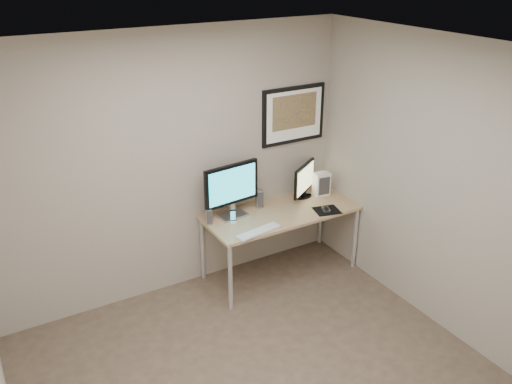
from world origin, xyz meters
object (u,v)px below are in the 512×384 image
phone_dock (233,216)px  keyboard (259,231)px  monitor_large (232,188)px  monitor_tv (304,180)px  fan_unit (321,184)px  speaker_left (209,216)px  speaker_right (259,199)px  framed_art (294,115)px  desk (281,217)px

phone_dock → keyboard: 0.33m
monitor_large → keyboard: bearing=-88.7°
monitor_tv → fan_unit: size_ratio=1.66×
speaker_left → keyboard: 0.52m
monitor_tv → speaker_left: 1.16m
monitor_large → fan_unit: (1.09, -0.03, -0.18)m
monitor_tv → speaker_right: (-0.54, 0.04, -0.11)m
keyboard → fan_unit: size_ratio=1.90×
speaker_left → phone_dock: (0.22, -0.09, -0.01)m
framed_art → phone_dock: (-0.89, -0.30, -0.82)m
monitor_tv → phone_dock: monitor_tv is taller
desk → keyboard: bearing=-147.2°
framed_art → keyboard: framed_art is taller
monitor_large → fan_unit: bearing=-7.8°
speaker_left → fan_unit: 1.36m
speaker_right → monitor_tv: bearing=3.0°
speaker_left → speaker_right: size_ratio=0.82×
monitor_tv → phone_dock: 0.96m
phone_dock → keyboard: (0.12, -0.31, -0.06)m
monitor_large → speaker_left: (-0.27, -0.03, -0.23)m
monitor_large → monitor_tv: monitor_large is taller
fan_unit → framed_art: bearing=147.7°
speaker_left → keyboard: speaker_left is taller
framed_art → speaker_left: size_ratio=4.66×
desk → phone_dock: (-0.54, 0.03, 0.13)m
phone_dock → fan_unit: bearing=21.2°
monitor_large → keyboard: monitor_large is taller
fan_unit → monitor_large: bearing=-175.3°
phone_dock → framed_art: bearing=35.0°
monitor_large → phone_dock: 0.28m
phone_dock → keyboard: size_ratio=0.28×
monitor_tv → speaker_right: size_ratio=2.15×
monitor_large → desk: bearing=-24.3°
framed_art → monitor_large: 1.03m
monitor_large → speaker_right: size_ratio=3.10×
monitor_tv → speaker_left: monitor_tv is taller
speaker_right → monitor_large: bearing=-166.4°
desk → fan_unit: size_ratio=6.27×
desk → keyboard: size_ratio=3.29×
fan_unit → monitor_tv: bearing=176.9°
phone_dock → fan_unit: size_ratio=0.53×
desk → speaker_right: size_ratio=8.13×
speaker_right → keyboard: (-0.28, -0.47, -0.09)m
monitor_large → keyboard: size_ratio=1.26×
desk → monitor_tv: (0.40, 0.16, 0.27)m
speaker_right → keyboard: 0.56m
keyboard → fan_unit: fan_unit is taller
speaker_right → phone_dock: (-0.40, -0.17, -0.03)m
monitor_tv → speaker_left: (-1.16, -0.04, -0.12)m
desk → fan_unit: (0.61, 0.13, 0.19)m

